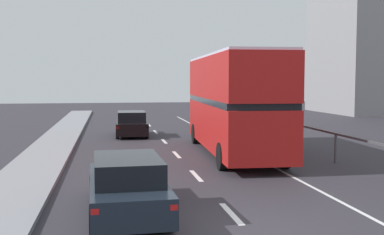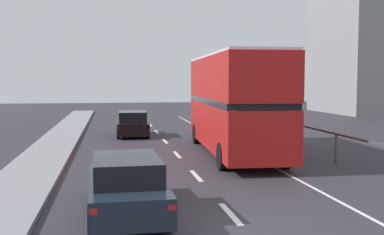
# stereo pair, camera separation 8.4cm
# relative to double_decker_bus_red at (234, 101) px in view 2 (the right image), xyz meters

# --- Properties ---
(ground_plane) EXTENTS (73.28, 120.00, 0.10)m
(ground_plane) POSITION_rel_double_decker_bus_red_xyz_m (-2.46, -10.12, -2.37)
(ground_plane) COLOR #312D34
(lane_paint_markings) EXTENTS (3.30, 46.00, 0.01)m
(lane_paint_markings) POSITION_rel_double_decker_bus_red_xyz_m (-0.43, -1.46, -2.31)
(lane_paint_markings) COLOR silver
(lane_paint_markings) RESTS_ON ground
(bridge_side_railing) EXTENTS (0.10, 42.00, 1.19)m
(bridge_side_railing) POSITION_rel_double_decker_bus_red_xyz_m (3.37, -1.12, -1.36)
(bridge_side_railing) COLOR #4A4C50
(bridge_side_railing) RESTS_ON ground
(double_decker_bus_red) EXTENTS (3.05, 10.49, 4.33)m
(double_decker_bus_red) POSITION_rel_double_decker_bus_red_xyz_m (0.00, 0.00, 0.00)
(double_decker_bus_red) COLOR #AC1615
(double_decker_bus_red) RESTS_ON ground
(hatchback_car_near) EXTENTS (1.93, 4.64, 1.40)m
(hatchback_car_near) POSITION_rel_double_decker_bus_red_xyz_m (-4.94, -8.58, -1.64)
(hatchback_car_near) COLOR #1A222E
(hatchback_car_near) RESTS_ON ground
(sedan_car_ahead) EXTENTS (1.87, 4.12, 1.45)m
(sedan_car_ahead) POSITION_rel_double_decker_bus_red_xyz_m (-4.05, 7.66, -1.63)
(sedan_car_ahead) COLOR black
(sedan_car_ahead) RESTS_ON ground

